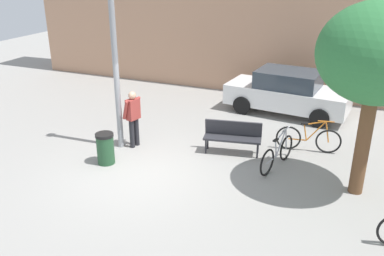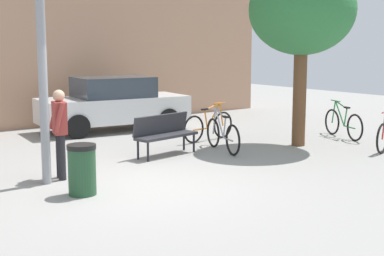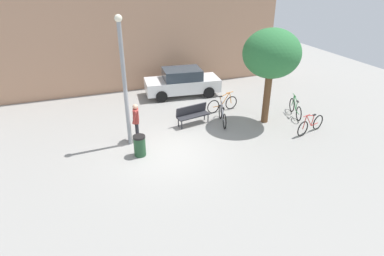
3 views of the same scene
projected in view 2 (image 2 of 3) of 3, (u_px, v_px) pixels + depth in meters
ground_plane at (145, 186)px, 9.93m from camera, size 36.00×36.00×0.00m
lamppost at (41, 23)px, 9.66m from camera, size 0.28×0.28×5.20m
person_by_lamppost at (60, 128)px, 10.29m from camera, size 0.38×0.63×1.67m
park_bench at (164, 131)px, 12.54m from camera, size 1.66×0.77×0.92m
plaza_tree at (302, 11)px, 13.31m from camera, size 2.55×2.55×4.38m
bicycle_orange at (209, 126)px, 14.43m from camera, size 1.80×0.33×0.97m
bicycle_green at (343, 124)px, 14.85m from camera, size 0.63×1.73×0.97m
bicycle_silver at (222, 135)px, 13.02m from camera, size 0.50×1.77×0.97m
parked_car_white at (113, 104)px, 16.03m from camera, size 4.35×2.15×1.55m
trash_bin at (82, 169)px, 9.29m from camera, size 0.48×0.48×0.86m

